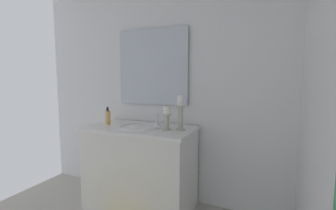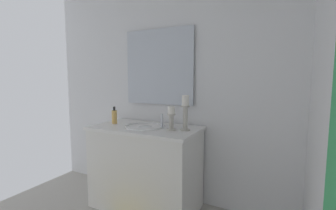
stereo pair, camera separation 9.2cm
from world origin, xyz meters
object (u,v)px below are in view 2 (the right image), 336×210
(mirror, at_px, (159,67))
(sink_basin, at_px, (145,131))
(candle_holder_tall, at_px, (185,112))
(soap_bottle, at_px, (114,117))
(vanity_cabinet, at_px, (145,167))
(candle_holder_short, at_px, (171,118))

(mirror, bearing_deg, sink_basin, 0.20)
(candle_holder_tall, height_order, soap_bottle, candle_holder_tall)
(vanity_cabinet, xyz_separation_m, soap_bottle, (0.00, -0.38, 0.48))
(vanity_cabinet, bearing_deg, soap_bottle, -89.95)
(vanity_cabinet, xyz_separation_m, candle_holder_short, (0.03, 0.30, 0.52))
(candle_holder_tall, bearing_deg, sink_basin, -86.65)
(candle_holder_short, bearing_deg, mirror, -135.49)
(mirror, xyz_separation_m, soap_bottle, (0.28, -0.38, -0.52))
(candle_holder_tall, relative_size, soap_bottle, 1.79)
(vanity_cabinet, bearing_deg, sink_basin, 90.00)
(sink_basin, bearing_deg, mirror, -179.80)
(vanity_cabinet, height_order, candle_holder_short, candle_holder_short)
(soap_bottle, bearing_deg, mirror, 126.33)
(mirror, xyz_separation_m, candle_holder_short, (0.31, 0.30, -0.48))
(sink_basin, xyz_separation_m, candle_holder_tall, (-0.02, 0.42, 0.21))
(mirror, bearing_deg, soap_bottle, -53.67)
(vanity_cabinet, distance_m, soap_bottle, 0.62)
(mirror, relative_size, soap_bottle, 4.42)
(mirror, bearing_deg, candle_holder_tall, 58.57)
(mirror, relative_size, candle_holder_short, 3.61)
(vanity_cabinet, relative_size, mirror, 1.35)
(candle_holder_short, bearing_deg, sink_basin, -94.90)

